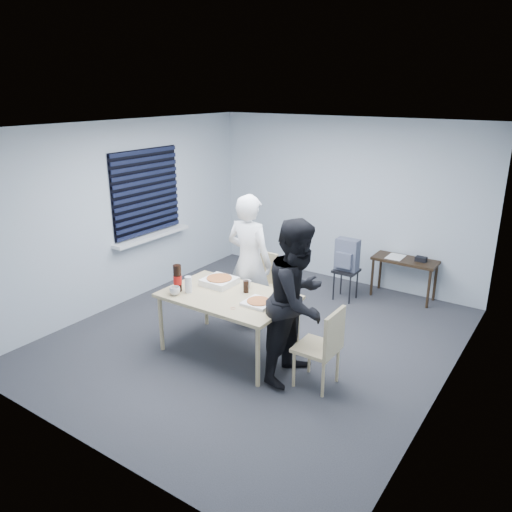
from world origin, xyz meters
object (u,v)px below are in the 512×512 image
Objects in this scene: chair_right at (324,343)px; soda_bottle at (178,279)px; chair_far at (260,280)px; person_white at (249,262)px; person_black at (298,301)px; mug_b at (247,284)px; dining_table at (228,300)px; mug_a at (175,291)px; backpack at (347,255)px; stool at (346,277)px; side_table at (405,264)px.

chair_right is 2.77× the size of soda_bottle.
chair_far and chair_right have the same top height.
person_white reaches higher than chair_far.
mug_b is at bearing 71.39° from person_black.
dining_table is 0.94m from person_black.
dining_table is 0.79m from person_white.
mug_a is at bearing -64.49° from soda_bottle.
person_white is at bearing 152.51° from chair_right.
chair_far is 0.88m from mug_b.
chair_far reaches higher than dining_table.
stool is at bearing 84.32° from backpack.
person_black is at bearing 13.87° from mug_a.
soda_bottle is (-0.62, -0.53, 0.11)m from mug_b.
dining_table is 0.85× the size of person_white.
dining_table reaches higher than stool.
chair_far is 1.00× the size of chair_right.
chair_right is 0.50× the size of person_white.
chair_far is at bearing 112.69° from mug_b.
side_table is 0.89m from backpack.
mug_a is (-0.25, -1.41, 0.27)m from chair_far.
chair_right reaches higher than dining_table.
backpack is at bearing 10.94° from person_black.
dining_table is 1.69× the size of chair_right.
person_white is 14.39× the size of mug_a.
person_black reaches higher than backpack.
person_white is at bearing -121.01° from backpack.
person_white is at bearing -124.56° from side_table.
side_table is 2.70m from mug_b.
dining_table is 2.26m from backpack.
backpack reaches higher than dining_table.
person_white reaches higher than chair_right.
mug_b is (-1.12, -2.45, 0.24)m from side_table.
chair_far is at bearing 103.83° from dining_table.
mug_b reaches higher than side_table.
mug_a reaches higher than stool.
chair_right is (1.53, -1.11, 0.00)m from chair_far.
side_table is (1.18, 2.75, -0.14)m from dining_table.
chair_right is 1.91× the size of backpack.
side_table is at bearing 59.67° from soda_bottle.
person_white is at bearing 57.38° from person_black.
side_table is 7.51× the size of mug_a.
chair_far is 1.38m from stool.
chair_far is at bearing -123.21° from stool.
side_table is 1.98× the size of backpack.
chair_right is 1.88m from soda_bottle.
person_white is 1.73m from stool.
backpack is at bearing 68.56° from mug_a.
soda_bottle is (-0.56, -0.23, 0.21)m from dining_table.
chair_right is 1.90× the size of stool.
person_white reaches higher than side_table.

